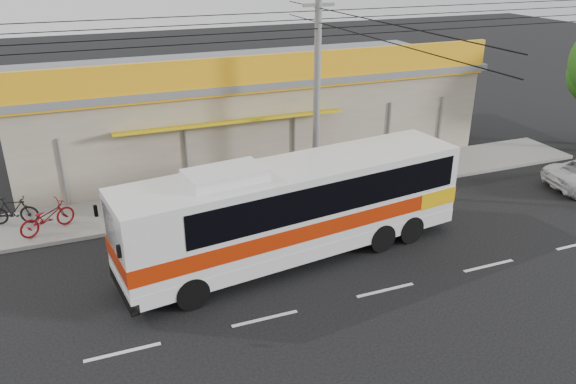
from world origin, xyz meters
name	(u,v)px	position (x,y,z in m)	size (l,w,h in m)	color
ground	(349,253)	(0.00, 0.00, 0.00)	(120.00, 120.00, 0.00)	black
sidewalk	(286,188)	(0.00, 6.00, 0.07)	(30.00, 3.20, 0.15)	gray
lane_markings	(385,290)	(0.00, -2.50, 0.00)	(50.00, 0.12, 0.01)	silver
storefront_building	(247,109)	(-0.01, 11.54, 2.30)	(22.60, 9.20, 5.70)	gray
coach_bus	(301,203)	(-1.62, 0.52, 1.99)	(12.28, 4.16, 3.71)	silver
motorbike_red	(47,217)	(-9.76, 5.36, 0.71)	(0.75, 2.14, 1.12)	maroon
motorbike_dark	(13,211)	(-10.95, 6.46, 0.70)	(0.52, 1.84, 1.10)	black
utility_pole	(318,23)	(1.10, 5.40, 7.17)	(34.00, 14.00, 8.69)	#5E5E5C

